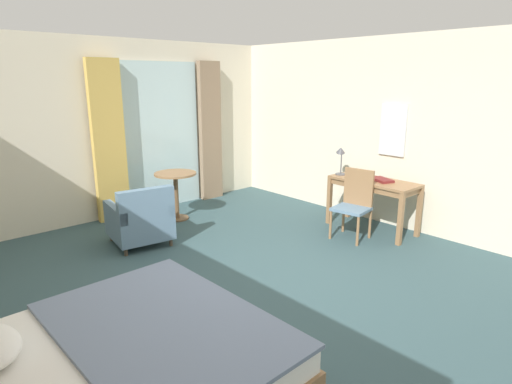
% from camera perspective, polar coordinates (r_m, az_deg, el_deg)
% --- Properties ---
extents(ground, '(6.51, 7.12, 0.10)m').
position_cam_1_polar(ground, '(4.67, -1.08, -13.11)').
color(ground, '#334C51').
extents(wall_back, '(6.11, 0.12, 2.73)m').
position_cam_1_polar(wall_back, '(7.00, -19.39, 7.67)').
color(wall_back, beige).
rests_on(wall_back, ground).
extents(wall_right, '(0.12, 6.72, 2.73)m').
position_cam_1_polar(wall_right, '(6.54, 19.19, 7.24)').
color(wall_right, beige).
rests_on(wall_right, ground).
extents(balcony_glass_door, '(1.44, 0.02, 2.40)m').
position_cam_1_polar(balcony_glass_door, '(7.35, -12.51, 7.17)').
color(balcony_glass_door, silver).
rests_on(balcony_glass_door, ground).
extents(curtain_panel_left, '(0.49, 0.10, 2.42)m').
position_cam_1_polar(curtain_panel_left, '(6.84, -18.94, 6.28)').
color(curtain_panel_left, tan).
rests_on(curtain_panel_left, ground).
extents(curtain_panel_right, '(0.43, 0.10, 2.42)m').
position_cam_1_polar(curtain_panel_right, '(7.77, -6.08, 7.93)').
color(curtain_panel_right, '#897056').
rests_on(curtain_panel_right, ground).
extents(bed, '(2.00, 1.94, 1.08)m').
position_cam_1_polar(bed, '(3.20, -18.37, -21.93)').
color(bed, olive).
rests_on(bed, ground).
extents(writing_desk, '(0.56, 1.25, 0.74)m').
position_cam_1_polar(writing_desk, '(6.34, 15.32, 0.69)').
color(writing_desk, olive).
rests_on(writing_desk, ground).
extents(desk_chair, '(0.47, 0.50, 0.95)m').
position_cam_1_polar(desk_chair, '(6.02, 12.91, -1.16)').
color(desk_chair, slate).
rests_on(desk_chair, ground).
extents(desk_lamp, '(0.26, 0.25, 0.42)m').
position_cam_1_polar(desk_lamp, '(6.60, 11.16, 4.78)').
color(desk_lamp, '#4C4C51').
rests_on(desk_lamp, writing_desk).
extents(closed_book, '(0.29, 0.37, 0.03)m').
position_cam_1_polar(closed_book, '(6.27, 16.33, 1.56)').
color(closed_book, maroon).
rests_on(closed_book, writing_desk).
extents(armchair_by_window, '(0.81, 0.83, 0.82)m').
position_cam_1_polar(armchair_by_window, '(5.85, -15.04, -3.65)').
color(armchair_by_window, slate).
rests_on(armchair_by_window, ground).
extents(round_cafe_table, '(0.64, 0.64, 0.74)m').
position_cam_1_polar(round_cafe_table, '(6.73, -10.58, 0.88)').
color(round_cafe_table, olive).
rests_on(round_cafe_table, ground).
extents(wall_mirror, '(0.02, 0.40, 0.74)m').
position_cam_1_polar(wall_mirror, '(6.54, 17.70, 7.83)').
color(wall_mirror, silver).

